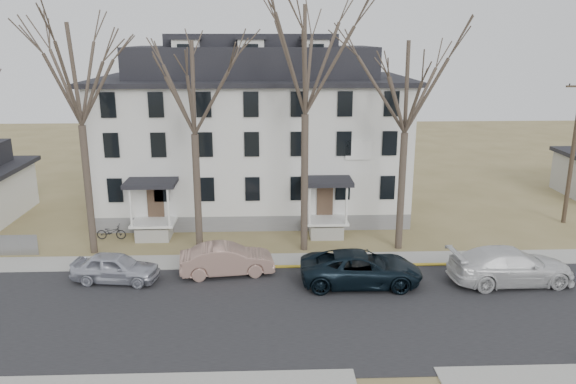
{
  "coord_description": "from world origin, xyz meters",
  "views": [
    {
      "loc": [
        -1.09,
        -20.53,
        11.86
      ],
      "look_at": [
        0.04,
        9.0,
        3.67
      ],
      "focal_mm": 35.0,
      "sensor_mm": 36.0,
      "label": 1
    }
  ],
  "objects_px": {
    "bicycle_left": "(111,233)",
    "car_navy": "(361,269)",
    "tree_mid_right": "(408,80)",
    "utility_pole_far": "(573,150)",
    "car_white": "(511,267)",
    "tree_center": "(306,52)",
    "tree_mid_left": "(192,81)",
    "tree_far_left": "(76,67)",
    "boarding_house": "(254,134)",
    "car_tan": "(227,260)",
    "car_silver": "(115,268)"
  },
  "relations": [
    {
      "from": "tree_center",
      "to": "tree_mid_right",
      "type": "height_order",
      "value": "tree_center"
    },
    {
      "from": "boarding_house",
      "to": "bicycle_left",
      "type": "relative_size",
      "value": 11.85
    },
    {
      "from": "boarding_house",
      "to": "utility_pole_far",
      "type": "bearing_deg",
      "value": -10.92
    },
    {
      "from": "tree_mid_left",
      "to": "bicycle_left",
      "type": "xyz_separation_m",
      "value": [
        -5.54,
        2.01,
        -9.14
      ]
    },
    {
      "from": "tree_center",
      "to": "tree_mid_left",
      "type": "bearing_deg",
      "value": 180.0
    },
    {
      "from": "utility_pole_far",
      "to": "car_tan",
      "type": "height_order",
      "value": "utility_pole_far"
    },
    {
      "from": "car_silver",
      "to": "car_tan",
      "type": "bearing_deg",
      "value": -74.96
    },
    {
      "from": "boarding_house",
      "to": "car_navy",
      "type": "xyz_separation_m",
      "value": [
        5.49,
        -13.04,
        -4.55
      ]
    },
    {
      "from": "utility_pole_far",
      "to": "car_navy",
      "type": "height_order",
      "value": "utility_pole_far"
    },
    {
      "from": "car_white",
      "to": "tree_center",
      "type": "bearing_deg",
      "value": 59.99
    },
    {
      "from": "tree_mid_right",
      "to": "utility_pole_far",
      "type": "height_order",
      "value": "tree_mid_right"
    },
    {
      "from": "tree_mid_right",
      "to": "car_tan",
      "type": "xyz_separation_m",
      "value": [
        -9.7,
        -3.42,
        -8.81
      ]
    },
    {
      "from": "tree_mid_right",
      "to": "car_white",
      "type": "height_order",
      "value": "tree_mid_right"
    },
    {
      "from": "boarding_house",
      "to": "tree_far_left",
      "type": "bearing_deg",
      "value": -137.82
    },
    {
      "from": "tree_mid_left",
      "to": "utility_pole_far",
      "type": "height_order",
      "value": "tree_mid_left"
    },
    {
      "from": "boarding_house",
      "to": "tree_far_left",
      "type": "relative_size",
      "value": 1.52
    },
    {
      "from": "boarding_house",
      "to": "tree_mid_left",
      "type": "bearing_deg",
      "value": -110.2
    },
    {
      "from": "tree_center",
      "to": "bicycle_left",
      "type": "xyz_separation_m",
      "value": [
        -11.54,
        2.01,
        -10.62
      ]
    },
    {
      "from": "tree_far_left",
      "to": "car_white",
      "type": "xyz_separation_m",
      "value": [
        21.93,
        -5.01,
        -9.45
      ]
    },
    {
      "from": "boarding_house",
      "to": "car_tan",
      "type": "relative_size",
      "value": 4.34
    },
    {
      "from": "tree_mid_left",
      "to": "car_tan",
      "type": "bearing_deg",
      "value": -62.24
    },
    {
      "from": "car_white",
      "to": "car_silver",
      "type": "bearing_deg",
      "value": 84.14
    },
    {
      "from": "tree_far_left",
      "to": "car_navy",
      "type": "bearing_deg",
      "value": -18.63
    },
    {
      "from": "tree_far_left",
      "to": "tree_center",
      "type": "xyz_separation_m",
      "value": [
        12.0,
        0.0,
        0.74
      ]
    },
    {
      "from": "utility_pole_far",
      "to": "car_white",
      "type": "bearing_deg",
      "value": -129.4
    },
    {
      "from": "tree_far_left",
      "to": "tree_mid_right",
      "type": "distance_m",
      "value": 17.52
    },
    {
      "from": "boarding_house",
      "to": "tree_far_left",
      "type": "xyz_separation_m",
      "value": [
        -9.0,
        -8.15,
        4.96
      ]
    },
    {
      "from": "tree_mid_left",
      "to": "bicycle_left",
      "type": "distance_m",
      "value": 10.87
    },
    {
      "from": "bicycle_left",
      "to": "car_navy",
      "type": "bearing_deg",
      "value": -114.34
    },
    {
      "from": "tree_far_left",
      "to": "tree_mid_left",
      "type": "relative_size",
      "value": 1.08
    },
    {
      "from": "boarding_house",
      "to": "car_white",
      "type": "height_order",
      "value": "boarding_house"
    },
    {
      "from": "tree_mid_left",
      "to": "utility_pole_far",
      "type": "distance_m",
      "value": 24.33
    },
    {
      "from": "car_tan",
      "to": "car_white",
      "type": "xyz_separation_m",
      "value": [
        14.13,
        -1.59,
        0.1
      ]
    },
    {
      "from": "tree_far_left",
      "to": "car_tan",
      "type": "relative_size",
      "value": 2.86
    },
    {
      "from": "boarding_house",
      "to": "tree_far_left",
      "type": "height_order",
      "value": "tree_far_left"
    },
    {
      "from": "tree_mid_left",
      "to": "bicycle_left",
      "type": "relative_size",
      "value": 7.26
    },
    {
      "from": "boarding_house",
      "to": "tree_mid_right",
      "type": "bearing_deg",
      "value": -43.81
    },
    {
      "from": "tree_mid_right",
      "to": "car_tan",
      "type": "height_order",
      "value": "tree_mid_right"
    },
    {
      "from": "tree_far_left",
      "to": "bicycle_left",
      "type": "bearing_deg",
      "value": 76.99
    },
    {
      "from": "car_tan",
      "to": "car_navy",
      "type": "bearing_deg",
      "value": -109.85
    },
    {
      "from": "tree_mid_right",
      "to": "utility_pole_far",
      "type": "distance_m",
      "value": 13.55
    },
    {
      "from": "tree_mid_left",
      "to": "tree_center",
      "type": "xyz_separation_m",
      "value": [
        6.0,
        0.0,
        1.48
      ]
    },
    {
      "from": "tree_center",
      "to": "car_navy",
      "type": "height_order",
      "value": "tree_center"
    },
    {
      "from": "tree_mid_left",
      "to": "boarding_house",
      "type": "bearing_deg",
      "value": 69.8
    },
    {
      "from": "tree_center",
      "to": "tree_far_left",
      "type": "bearing_deg",
      "value": 180.0
    },
    {
      "from": "utility_pole_far",
      "to": "car_tan",
      "type": "bearing_deg",
      "value": -160.65
    },
    {
      "from": "utility_pole_far",
      "to": "tree_center",
      "type": "bearing_deg",
      "value": -166.5
    },
    {
      "from": "bicycle_left",
      "to": "tree_center",
      "type": "bearing_deg",
      "value": -98.04
    },
    {
      "from": "car_silver",
      "to": "car_navy",
      "type": "relative_size",
      "value": 0.72
    },
    {
      "from": "tree_mid_right",
      "to": "utility_pole_far",
      "type": "relative_size",
      "value": 1.34
    }
  ]
}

